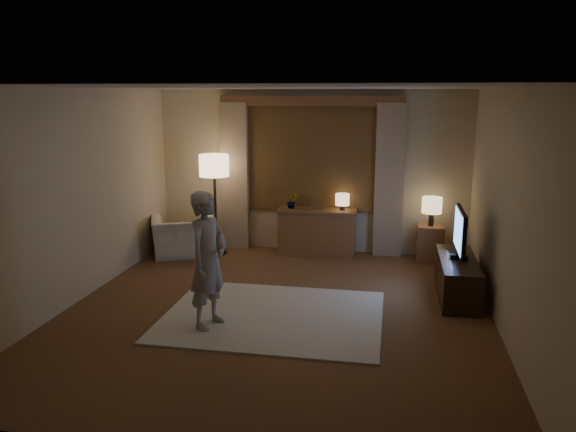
% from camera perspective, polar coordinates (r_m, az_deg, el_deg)
% --- Properties ---
extents(room, '(5.04, 5.54, 2.64)m').
position_cam_1_polar(room, '(6.87, -0.36, 2.27)').
color(room, brown).
rests_on(room, ground).
extents(rug, '(2.50, 2.00, 0.02)m').
position_cam_1_polar(rug, '(6.62, -1.53, -10.10)').
color(rug, beige).
rests_on(rug, floor).
extents(sideboard, '(1.20, 0.40, 0.70)m').
position_cam_1_polar(sideboard, '(8.99, 2.93, -1.74)').
color(sideboard, brown).
rests_on(sideboard, floor).
extents(picture_frame, '(0.16, 0.02, 0.20)m').
position_cam_1_polar(picture_frame, '(8.89, 2.96, 1.08)').
color(picture_frame, brown).
rests_on(picture_frame, sideboard).
extents(plant, '(0.17, 0.13, 0.30)m').
position_cam_1_polar(plant, '(8.94, 0.42, 1.49)').
color(plant, '#999999').
rests_on(plant, sideboard).
extents(table_lamp_sideboard, '(0.22, 0.22, 0.30)m').
position_cam_1_polar(table_lamp_sideboard, '(8.83, 5.54, 1.60)').
color(table_lamp_sideboard, black).
rests_on(table_lamp_sideboard, sideboard).
extents(floor_lamp, '(0.47, 0.47, 1.60)m').
position_cam_1_polar(floor_lamp, '(8.90, -7.50, 4.56)').
color(floor_lamp, black).
rests_on(floor_lamp, floor).
extents(armchair, '(1.23, 1.16, 0.63)m').
position_cam_1_polar(armchair, '(9.08, -10.57, -2.02)').
color(armchair, beige).
rests_on(armchair, floor).
extents(side_table, '(0.40, 0.40, 0.56)m').
position_cam_1_polar(side_table, '(8.90, 14.21, -2.71)').
color(side_table, brown).
rests_on(side_table, floor).
extents(table_lamp_side, '(0.30, 0.30, 0.44)m').
position_cam_1_polar(table_lamp_side, '(8.77, 14.41, 1.00)').
color(table_lamp_side, black).
rests_on(table_lamp_side, side_table).
extents(tv_stand, '(0.45, 1.40, 0.50)m').
position_cam_1_polar(tv_stand, '(7.46, 16.80, -6.04)').
color(tv_stand, black).
rests_on(tv_stand, floor).
extents(tv, '(0.22, 0.88, 0.64)m').
position_cam_1_polar(tv, '(7.30, 17.08, -1.56)').
color(tv, black).
rests_on(tv, tv_stand).
extents(person, '(0.50, 0.63, 1.51)m').
position_cam_1_polar(person, '(6.15, -8.13, -4.44)').
color(person, gray).
rests_on(person, rug).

